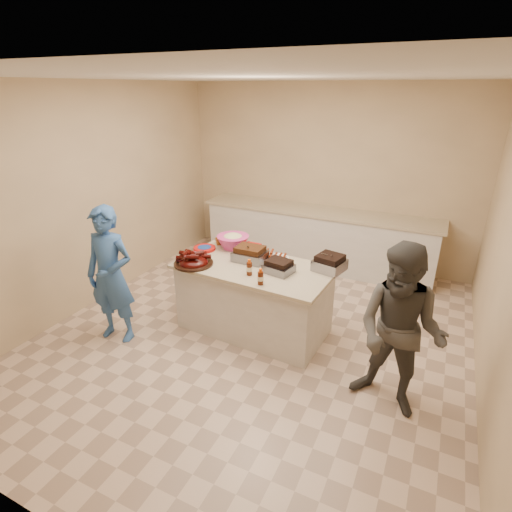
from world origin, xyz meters
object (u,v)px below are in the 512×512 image
at_px(plastic_cup, 219,244).
at_px(guest_blue, 120,336).
at_px(bbq_bottle_b, 261,284).
at_px(coleslaw_bowl, 233,248).
at_px(guest_gray, 388,405).
at_px(roasting_pan, 329,270).
at_px(mustard_bottle, 247,256).
at_px(island, 254,328).
at_px(bbq_bottle_a, 249,275).
at_px(rib_platter, 194,264).

relative_size(plastic_cup, guest_blue, 0.06).
bearing_deg(bbq_bottle_b, coleslaw_bowl, 134.12).
bearing_deg(guest_gray, bbq_bottle_b, -174.68).
xyz_separation_m(roasting_pan, bbq_bottle_b, (-0.52, -0.62, 0.00)).
xyz_separation_m(mustard_bottle, guest_blue, (-1.12, -1.01, -0.81)).
height_order(island, bbq_bottle_a, bbq_bottle_a).
distance_m(rib_platter, plastic_cup, 0.64).
xyz_separation_m(rib_platter, bbq_bottle_b, (0.87, -0.12, 0.00)).
bearing_deg(guest_blue, island, 23.38).
bearing_deg(plastic_cup, bbq_bottle_a, -40.03).
xyz_separation_m(bbq_bottle_a, guest_blue, (-1.37, -0.58, -0.81)).
bearing_deg(mustard_bottle, guest_gray, -23.86).
height_order(rib_platter, guest_gray, rib_platter).
relative_size(roasting_pan, plastic_cup, 3.20).
bearing_deg(coleslaw_bowl, guest_blue, -126.17).
bearing_deg(plastic_cup, rib_platter, -84.99).
height_order(rib_platter, bbq_bottle_b, rib_platter).
bearing_deg(coleslaw_bowl, island, -38.47).
relative_size(roasting_pan, bbq_bottle_a, 1.70).
height_order(coleslaw_bowl, guest_gray, coleslaw_bowl).
height_order(roasting_pan, coleslaw_bowl, coleslaw_bowl).
bearing_deg(island, coleslaw_bowl, 144.96).
bearing_deg(roasting_pan, mustard_bottle, -164.90).
xyz_separation_m(coleslaw_bowl, guest_blue, (-0.85, -1.16, -0.81)).
distance_m(island, rib_platter, 1.05).
bearing_deg(bbq_bottle_a, guest_gray, -13.02).
bearing_deg(plastic_cup, mustard_bottle, -20.08).
xyz_separation_m(island, bbq_bottle_b, (0.25, -0.37, 0.81)).
bearing_deg(plastic_cup, guest_blue, -118.04).
relative_size(island, bbq_bottle_a, 9.76).
relative_size(coleslaw_bowl, bbq_bottle_b, 2.29).
relative_size(rib_platter, guest_gray, 0.28).
height_order(bbq_bottle_b, mustard_bottle, bbq_bottle_b).
bearing_deg(mustard_bottle, guest_blue, -137.94).
relative_size(guest_blue, guest_gray, 0.99).
bearing_deg(roasting_pan, bbq_bottle_b, -117.10).
distance_m(roasting_pan, coleslaw_bowl, 1.24).
bearing_deg(bbq_bottle_a, bbq_bottle_b, -36.62).
bearing_deg(bbq_bottle_a, guest_blue, -157.18).
xyz_separation_m(coleslaw_bowl, plastic_cup, (-0.22, 0.03, 0.00)).
relative_size(island, rib_platter, 3.91).
distance_m(bbq_bottle_b, plastic_cup, 1.20).
relative_size(bbq_bottle_a, plastic_cup, 1.89).
bearing_deg(mustard_bottle, rib_platter, -132.92).
xyz_separation_m(roasting_pan, bbq_bottle_a, (-0.72, -0.48, 0.00)).
bearing_deg(guest_blue, bbq_bottle_b, 7.45).
relative_size(bbq_bottle_a, guest_gray, 0.11).
xyz_separation_m(coleslaw_bowl, guest_gray, (2.07, -0.95, -0.81)).
bearing_deg(bbq_bottle_b, guest_blue, -164.70).
distance_m(rib_platter, bbq_bottle_a, 0.68).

